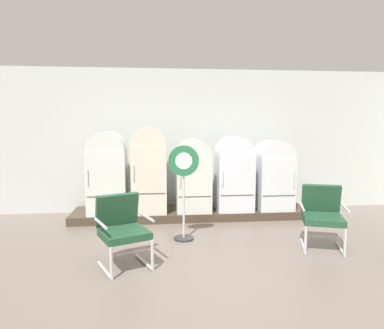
{
  "coord_description": "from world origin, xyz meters",
  "views": [
    {
      "loc": [
        -0.68,
        -3.7,
        1.84
      ],
      "look_at": [
        -0.02,
        2.75,
        1.09
      ],
      "focal_mm": 32.23,
      "sensor_mm": 36.0,
      "label": 1
    }
  ],
  "objects_px": {
    "refrigerator_3": "(234,172)",
    "sign_stand": "(184,193)",
    "refrigerator_1": "(149,167)",
    "armchair_left": "(122,227)",
    "refrigerator_0": "(107,171)",
    "armchair_right": "(322,213)",
    "refrigerator_4": "(274,173)",
    "refrigerator_2": "(193,173)"
  },
  "relations": [
    {
      "from": "refrigerator_4",
      "to": "sign_stand",
      "type": "relative_size",
      "value": 0.91
    },
    {
      "from": "refrigerator_0",
      "to": "armchair_left",
      "type": "xyz_separation_m",
      "value": [
        0.48,
        -2.19,
        -0.45
      ]
    },
    {
      "from": "refrigerator_4",
      "to": "armchair_right",
      "type": "xyz_separation_m",
      "value": [
        0.14,
        -1.81,
        -0.35
      ]
    },
    {
      "from": "refrigerator_4",
      "to": "refrigerator_3",
      "type": "bearing_deg",
      "value": -177.55
    },
    {
      "from": "armchair_left",
      "to": "refrigerator_2",
      "type": "bearing_deg",
      "value": 61.78
    },
    {
      "from": "refrigerator_1",
      "to": "refrigerator_2",
      "type": "relative_size",
      "value": 1.16
    },
    {
      "from": "refrigerator_1",
      "to": "refrigerator_2",
      "type": "height_order",
      "value": "refrigerator_1"
    },
    {
      "from": "refrigerator_1",
      "to": "armchair_right",
      "type": "bearing_deg",
      "value": -34.3
    },
    {
      "from": "refrigerator_2",
      "to": "armchair_right",
      "type": "xyz_separation_m",
      "value": [
        1.76,
        -1.76,
        -0.38
      ]
    },
    {
      "from": "refrigerator_2",
      "to": "sign_stand",
      "type": "distance_m",
      "value": 1.27
    },
    {
      "from": "refrigerator_0",
      "to": "refrigerator_1",
      "type": "distance_m",
      "value": 0.79
    },
    {
      "from": "refrigerator_4",
      "to": "sign_stand",
      "type": "distance_m",
      "value": 2.3
    },
    {
      "from": "refrigerator_1",
      "to": "refrigerator_3",
      "type": "height_order",
      "value": "refrigerator_1"
    },
    {
      "from": "refrigerator_3",
      "to": "sign_stand",
      "type": "bearing_deg",
      "value": -131.33
    },
    {
      "from": "refrigerator_1",
      "to": "refrigerator_2",
      "type": "distance_m",
      "value": 0.87
    },
    {
      "from": "armchair_left",
      "to": "armchair_right",
      "type": "xyz_separation_m",
      "value": [
        2.92,
        0.4,
        0.0
      ]
    },
    {
      "from": "refrigerator_0",
      "to": "refrigerator_1",
      "type": "relative_size",
      "value": 0.95
    },
    {
      "from": "refrigerator_0",
      "to": "sign_stand",
      "type": "distance_m",
      "value": 1.87
    },
    {
      "from": "refrigerator_3",
      "to": "armchair_right",
      "type": "height_order",
      "value": "refrigerator_3"
    },
    {
      "from": "armchair_right",
      "to": "sign_stand",
      "type": "bearing_deg",
      "value": 165.38
    },
    {
      "from": "refrigerator_4",
      "to": "armchair_right",
      "type": "height_order",
      "value": "refrigerator_4"
    },
    {
      "from": "refrigerator_1",
      "to": "refrigerator_2",
      "type": "bearing_deg",
      "value": -1.45
    },
    {
      "from": "armchair_right",
      "to": "refrigerator_1",
      "type": "bearing_deg",
      "value": 145.7
    },
    {
      "from": "refrigerator_1",
      "to": "refrigerator_3",
      "type": "relative_size",
      "value": 1.12
    },
    {
      "from": "refrigerator_2",
      "to": "refrigerator_3",
      "type": "height_order",
      "value": "refrigerator_3"
    },
    {
      "from": "armchair_left",
      "to": "armchair_right",
      "type": "height_order",
      "value": "same"
    },
    {
      "from": "refrigerator_0",
      "to": "refrigerator_1",
      "type": "bearing_deg",
      "value": -0.7
    },
    {
      "from": "refrigerator_3",
      "to": "refrigerator_4",
      "type": "relative_size",
      "value": 1.06
    },
    {
      "from": "refrigerator_0",
      "to": "refrigerator_2",
      "type": "relative_size",
      "value": 1.1
    },
    {
      "from": "refrigerator_1",
      "to": "refrigerator_4",
      "type": "bearing_deg",
      "value": 0.63
    },
    {
      "from": "refrigerator_0",
      "to": "armchair_right",
      "type": "bearing_deg",
      "value": -27.79
    },
    {
      "from": "refrigerator_2",
      "to": "sign_stand",
      "type": "xyz_separation_m",
      "value": [
        -0.28,
        -1.23,
        -0.13
      ]
    },
    {
      "from": "refrigerator_4",
      "to": "sign_stand",
      "type": "height_order",
      "value": "refrigerator_4"
    },
    {
      "from": "armchair_left",
      "to": "refrigerator_1",
      "type": "bearing_deg",
      "value": 82.04
    },
    {
      "from": "armchair_left",
      "to": "armchair_right",
      "type": "distance_m",
      "value": 2.95
    },
    {
      "from": "refrigerator_2",
      "to": "armchair_left",
      "type": "height_order",
      "value": "refrigerator_2"
    },
    {
      "from": "refrigerator_2",
      "to": "refrigerator_3",
      "type": "bearing_deg",
      "value": 1.0
    },
    {
      "from": "refrigerator_3",
      "to": "sign_stand",
      "type": "height_order",
      "value": "refrigerator_3"
    },
    {
      "from": "refrigerator_1",
      "to": "armchair_right",
      "type": "distance_m",
      "value": 3.21
    },
    {
      "from": "refrigerator_1",
      "to": "refrigerator_3",
      "type": "xyz_separation_m",
      "value": [
        1.67,
        -0.01,
        -0.11
      ]
    },
    {
      "from": "refrigerator_0",
      "to": "armchair_left",
      "type": "distance_m",
      "value": 2.29
    },
    {
      "from": "refrigerator_3",
      "to": "sign_stand",
      "type": "relative_size",
      "value": 0.96
    }
  ]
}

